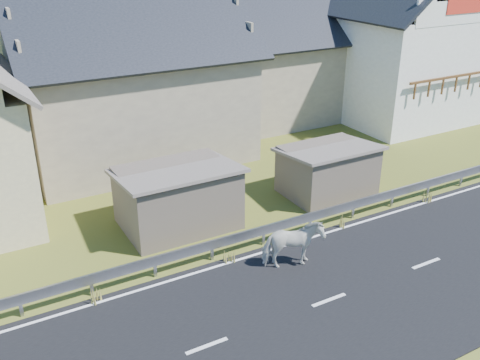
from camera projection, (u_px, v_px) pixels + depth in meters
ground at (329, 301)px, 15.75m from camera, size 160.00×160.00×0.00m
road at (329, 301)px, 15.74m from camera, size 60.00×7.00×0.04m
lane_markings at (329, 300)px, 15.73m from camera, size 60.00×6.60×0.01m
guardrail at (264, 231)px, 18.45m from camera, size 28.10×0.09×0.75m
shed_left at (177, 198)px, 19.58m from camera, size 4.30×3.30×2.40m
shed_right at (327, 171)px, 22.12m from camera, size 3.80×2.90×2.20m
house_stone_a at (123, 58)px, 25.34m from camera, size 10.80×9.80×8.90m
house_stone_b at (277, 42)px, 31.55m from camera, size 9.80×8.80×8.10m
house_white at (390, 27)px, 31.50m from camera, size 8.80×10.80×9.70m
horse at (293, 245)px, 17.04m from camera, size 1.34×2.08×1.62m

